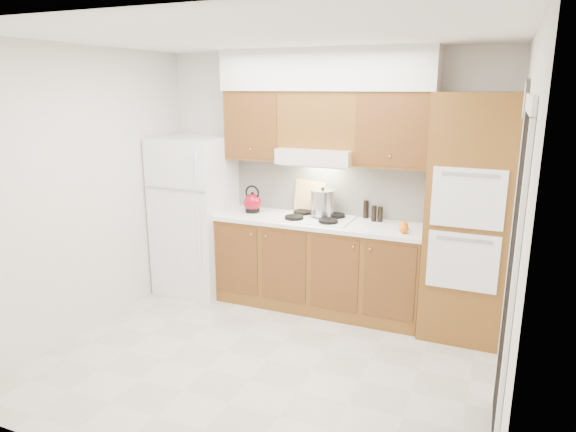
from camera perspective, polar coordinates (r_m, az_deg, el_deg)
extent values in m
plane|color=beige|center=(4.51, -2.28, -15.67)|extent=(3.60, 3.60, 0.00)
plane|color=white|center=(3.92, -2.67, 19.41)|extent=(3.60, 3.60, 0.00)
cube|color=silver|center=(5.38, 4.38, 4.08)|extent=(3.60, 0.02, 2.60)
cube|color=silver|center=(5.04, -21.31, 2.44)|extent=(0.02, 3.00, 2.60)
cube|color=silver|center=(3.66, 24.00, -2.01)|extent=(0.02, 3.00, 2.60)
cube|color=white|center=(5.76, -10.24, 0.09)|extent=(0.75, 0.72, 1.72)
cube|color=brown|center=(5.32, 3.43, -5.52)|extent=(2.11, 0.60, 0.90)
cube|color=white|center=(5.17, 3.47, -0.64)|extent=(2.13, 0.62, 0.04)
cube|color=white|center=(5.38, 4.57, 3.19)|extent=(2.11, 0.03, 0.56)
cube|color=brown|center=(4.85, 19.41, -0.26)|extent=(0.70, 0.65, 2.20)
cube|color=brown|center=(5.43, -3.35, 10.03)|extent=(0.63, 0.33, 0.70)
cube|color=brown|center=(4.97, 11.82, 9.38)|extent=(0.73, 0.33, 0.70)
cube|color=silver|center=(5.14, 3.37, 6.71)|extent=(0.75, 0.45, 0.15)
cube|color=brown|center=(5.16, 3.65, 10.64)|extent=(0.75, 0.33, 0.55)
cube|color=silver|center=(5.13, 4.23, 15.92)|extent=(2.13, 0.36, 0.40)
cube|color=white|center=(5.20, 3.03, -0.26)|extent=(0.74, 0.50, 0.01)
cube|color=black|center=(3.40, 23.42, -7.59)|extent=(0.02, 0.90, 2.10)
cylinder|color=#3F3833|center=(4.08, 24.94, 11.61)|extent=(0.02, 0.30, 0.30)
sphere|color=maroon|center=(5.46, -3.98, 1.50)|extent=(0.25, 0.25, 0.19)
cube|color=#D3B76C|center=(5.42, 2.46, 2.46)|extent=(0.33, 0.12, 0.44)
cylinder|color=#B3B3B8|center=(5.22, 3.86, 1.46)|extent=(0.30, 0.30, 0.25)
cylinder|color=black|center=(5.27, 8.64, 0.75)|extent=(0.05, 0.05, 0.18)
cylinder|color=black|center=(5.16, 9.53, 0.29)|extent=(0.07, 0.07, 0.16)
cylinder|color=black|center=(5.16, 10.20, 0.21)|extent=(0.07, 0.07, 0.15)
sphere|color=orange|center=(4.79, 12.74, -1.40)|extent=(0.11, 0.11, 0.09)
sphere|color=#FF620D|center=(4.91, 12.73, -1.05)|extent=(0.09, 0.09, 0.08)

